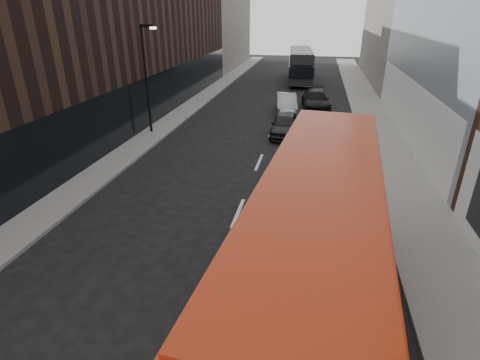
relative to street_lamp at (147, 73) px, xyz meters
The scene contains 10 objects.
sidewalk_right 17.69m from the street_lamp, 24.00° to the left, with size 3.00×80.00×0.15m, color slate.
sidewalk_left 8.12m from the street_lamp, 88.20° to the left, with size 2.00×80.00×0.15m, color slate.
building_left_mid 12.76m from the street_lamp, 105.29° to the left, with size 5.00×24.00×14.00m, color black.
building_left_far 34.24m from the street_lamp, 95.51° to the left, with size 5.00×20.00×13.00m, color #615D56.
street_lamp is the anchor object (origin of this frame).
red_bus 19.55m from the street_lamp, 54.23° to the right, with size 3.70×11.74×4.67m.
grey_bus 25.08m from the street_lamp, 68.84° to the left, with size 3.52×11.60×3.69m.
car_a 9.88m from the street_lamp, ahead, with size 1.78×4.43×1.51m, color black.
car_b 12.32m from the street_lamp, 42.53° to the left, with size 1.61×4.63×1.52m, color gray.
car_c 15.04m from the street_lamp, 40.48° to the left, with size 2.21×5.44×1.58m, color black.
Camera 1 is at (2.85, -5.76, 7.95)m, focal length 28.00 mm.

